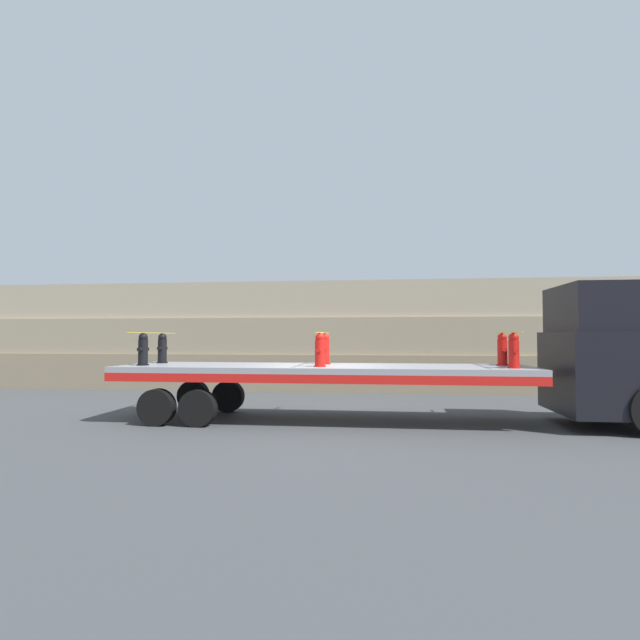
{
  "coord_description": "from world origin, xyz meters",
  "views": [
    {
      "loc": [
        1.47,
        -12.16,
        2.05
      ],
      "look_at": [
        -0.06,
        0.0,
        2.47
      ],
      "focal_mm": 28.0,
      "sensor_mm": 36.0,
      "label": 1
    }
  ],
  "objects_px": {
    "truck_cab": "(610,357)",
    "fire_hydrant_black_near_0": "(143,350)",
    "fire_hydrant_black_far_0": "(162,349)",
    "fire_hydrant_red_far_2": "(502,350)",
    "fire_hydrant_red_far_1": "(325,349)",
    "fire_hydrant_red_near_2": "(514,351)",
    "flatbed_trailer": "(298,375)",
    "fire_hydrant_red_near_1": "(320,350)"
  },
  "relations": [
    {
      "from": "fire_hydrant_red_near_1",
      "to": "fire_hydrant_red_near_2",
      "type": "distance_m",
      "value": 4.38
    },
    {
      "from": "fire_hydrant_black_far_0",
      "to": "fire_hydrant_red_far_2",
      "type": "xyz_separation_m",
      "value": [
        8.76,
        0.0,
        0.0
      ]
    },
    {
      "from": "fire_hydrant_red_far_1",
      "to": "fire_hydrant_black_far_0",
      "type": "bearing_deg",
      "value": 180.0
    },
    {
      "from": "fire_hydrant_red_near_1",
      "to": "fire_hydrant_red_far_2",
      "type": "bearing_deg",
      "value": 13.83
    },
    {
      "from": "fire_hydrant_red_far_1",
      "to": "truck_cab",
      "type": "bearing_deg",
      "value": -4.65
    },
    {
      "from": "truck_cab",
      "to": "fire_hydrant_red_far_1",
      "type": "relative_size",
      "value": 4.07
    },
    {
      "from": "fire_hydrant_black_near_0",
      "to": "fire_hydrant_red_far_2",
      "type": "xyz_separation_m",
      "value": [
        8.76,
        1.08,
        0.0
      ]
    },
    {
      "from": "fire_hydrant_red_near_1",
      "to": "fire_hydrant_red_near_2",
      "type": "relative_size",
      "value": 1.0
    },
    {
      "from": "fire_hydrant_red_near_2",
      "to": "fire_hydrant_red_far_2",
      "type": "xyz_separation_m",
      "value": [
        0.0,
        1.08,
        0.0
      ]
    },
    {
      "from": "truck_cab",
      "to": "fire_hydrant_black_near_0",
      "type": "xyz_separation_m",
      "value": [
        -11.01,
        -0.54,
        0.15
      ]
    },
    {
      "from": "fire_hydrant_red_far_1",
      "to": "fire_hydrant_red_near_2",
      "type": "bearing_deg",
      "value": -13.83
    },
    {
      "from": "fire_hydrant_red_far_2",
      "to": "fire_hydrant_red_near_2",
      "type": "bearing_deg",
      "value": -90.0
    },
    {
      "from": "truck_cab",
      "to": "fire_hydrant_black_far_0",
      "type": "distance_m",
      "value": 11.02
    },
    {
      "from": "fire_hydrant_black_far_0",
      "to": "fire_hydrant_red_far_1",
      "type": "xyz_separation_m",
      "value": [
        4.38,
        0.0,
        0.0
      ]
    },
    {
      "from": "flatbed_trailer",
      "to": "fire_hydrant_red_near_1",
      "type": "distance_m",
      "value": 1.04
    },
    {
      "from": "flatbed_trailer",
      "to": "fire_hydrant_red_far_1",
      "type": "height_order",
      "value": "fire_hydrant_red_far_1"
    },
    {
      "from": "fire_hydrant_red_far_1",
      "to": "fire_hydrant_red_far_2",
      "type": "xyz_separation_m",
      "value": [
        4.38,
        0.0,
        0.0
      ]
    },
    {
      "from": "fire_hydrant_red_near_2",
      "to": "fire_hydrant_red_far_2",
      "type": "relative_size",
      "value": 1.0
    },
    {
      "from": "fire_hydrant_red_far_2",
      "to": "truck_cab",
      "type": "bearing_deg",
      "value": -13.46
    },
    {
      "from": "fire_hydrant_red_near_1",
      "to": "truck_cab",
      "type": "bearing_deg",
      "value": 4.65
    },
    {
      "from": "truck_cab",
      "to": "fire_hydrant_red_near_1",
      "type": "relative_size",
      "value": 4.07
    },
    {
      "from": "truck_cab",
      "to": "fire_hydrant_black_near_0",
      "type": "distance_m",
      "value": 11.02
    },
    {
      "from": "fire_hydrant_red_far_2",
      "to": "fire_hydrant_black_near_0",
      "type": "bearing_deg",
      "value": -172.99
    },
    {
      "from": "fire_hydrant_black_near_0",
      "to": "flatbed_trailer",
      "type": "bearing_deg",
      "value": 8.16
    },
    {
      "from": "fire_hydrant_black_near_0",
      "to": "fire_hydrant_red_near_1",
      "type": "relative_size",
      "value": 1.0
    },
    {
      "from": "fire_hydrant_red_near_1",
      "to": "fire_hydrant_black_far_0",
      "type": "bearing_deg",
      "value": 166.17
    },
    {
      "from": "truck_cab",
      "to": "fire_hydrant_red_far_1",
      "type": "bearing_deg",
      "value": 175.35
    },
    {
      "from": "fire_hydrant_black_near_0",
      "to": "fire_hydrant_red_near_2",
      "type": "distance_m",
      "value": 8.76
    },
    {
      "from": "truck_cab",
      "to": "fire_hydrant_red_far_2",
      "type": "relative_size",
      "value": 4.07
    },
    {
      "from": "fire_hydrant_red_near_1",
      "to": "fire_hydrant_red_far_1",
      "type": "bearing_deg",
      "value": 90.0
    },
    {
      "from": "fire_hydrant_black_near_0",
      "to": "fire_hydrant_red_near_2",
      "type": "height_order",
      "value": "same"
    },
    {
      "from": "fire_hydrant_black_near_0",
      "to": "fire_hydrant_red_far_1",
      "type": "height_order",
      "value": "same"
    },
    {
      "from": "fire_hydrant_red_near_2",
      "to": "fire_hydrant_red_far_2",
      "type": "bearing_deg",
      "value": 90.0
    },
    {
      "from": "truck_cab",
      "to": "fire_hydrant_red_near_2",
      "type": "distance_m",
      "value": 2.32
    },
    {
      "from": "truck_cab",
      "to": "fire_hydrant_black_far_0",
      "type": "xyz_separation_m",
      "value": [
        -11.01,
        0.54,
        0.15
      ]
    },
    {
      "from": "fire_hydrant_red_near_1",
      "to": "fire_hydrant_red_near_2",
      "type": "height_order",
      "value": "same"
    },
    {
      "from": "fire_hydrant_red_far_1",
      "to": "fire_hydrant_red_near_2",
      "type": "xyz_separation_m",
      "value": [
        4.38,
        -1.08,
        0.0
      ]
    },
    {
      "from": "fire_hydrant_red_near_1",
      "to": "fire_hydrant_red_near_2",
      "type": "xyz_separation_m",
      "value": [
        4.38,
        0.0,
        0.0
      ]
    },
    {
      "from": "flatbed_trailer",
      "to": "fire_hydrant_black_near_0",
      "type": "xyz_separation_m",
      "value": [
        -3.76,
        -0.54,
        0.63
      ]
    },
    {
      "from": "fire_hydrant_black_far_0",
      "to": "fire_hydrant_red_far_1",
      "type": "bearing_deg",
      "value": 0.0
    },
    {
      "from": "flatbed_trailer",
      "to": "truck_cab",
      "type": "bearing_deg",
      "value": 0.0
    },
    {
      "from": "fire_hydrant_red_far_1",
      "to": "fire_hydrant_red_near_1",
      "type": "bearing_deg",
      "value": -90.0
    }
  ]
}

